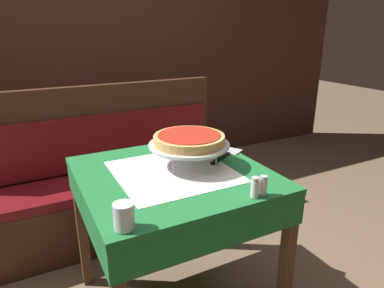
{
  "coord_description": "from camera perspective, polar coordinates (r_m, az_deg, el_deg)",
  "views": [
    {
      "loc": [
        -0.59,
        -1.34,
        1.4
      ],
      "look_at": [
        0.1,
        0.0,
        0.89
      ],
      "focal_mm": 32.0,
      "sensor_mm": 36.0,
      "label": 1
    }
  ],
  "objects": [
    {
      "name": "dining_table_front",
      "position": [
        1.64,
        -3.08,
        -7.86
      ],
      "size": [
        0.84,
        0.84,
        0.77
      ],
      "color": "#1E6B33",
      "rests_on": "ground_plane"
    },
    {
      "name": "dining_table_rear",
      "position": [
        2.96,
        -18.57,
        3.5
      ],
      "size": [
        0.63,
        0.63,
        0.78
      ],
      "color": "red",
      "rests_on": "ground_plane"
    },
    {
      "name": "booth_bench",
      "position": [
        2.47,
        -13.84,
        -7.89
      ],
      "size": [
        1.7,
        0.44,
        1.04
      ],
      "color": "#3D2316",
      "rests_on": "ground_plane"
    },
    {
      "name": "back_wall_panel",
      "position": [
        3.36,
        -17.69,
        14.57
      ],
      "size": [
        6.0,
        0.04,
        2.4
      ],
      "primitive_type": "cube",
      "color": "#3D2319",
      "rests_on": "ground_plane"
    },
    {
      "name": "pizza_pan_stand",
      "position": [
        1.62,
        -0.49,
        -0.24
      ],
      "size": [
        0.38,
        0.38,
        0.11
      ],
      "color": "#ADADB2",
      "rests_on": "dining_table_front"
    },
    {
      "name": "deep_dish_pizza",
      "position": [
        1.61,
        -0.49,
        0.85
      ],
      "size": [
        0.34,
        0.34,
        0.04
      ],
      "color": "tan",
      "rests_on": "pizza_pan_stand"
    },
    {
      "name": "pizza_server",
      "position": [
        1.78,
        5.64,
        -1.87
      ],
      "size": [
        0.26,
        0.18,
        0.01
      ],
      "color": "#BCBCC1",
      "rests_on": "dining_table_front"
    },
    {
      "name": "water_glass_near",
      "position": [
        1.17,
        -11.28,
        -11.73
      ],
      "size": [
        0.07,
        0.07,
        0.09
      ],
      "color": "silver",
      "rests_on": "dining_table_front"
    },
    {
      "name": "salt_shaker",
      "position": [
        1.36,
        10.46,
        -7.13
      ],
      "size": [
        0.03,
        0.03,
        0.08
      ],
      "color": "silver",
      "rests_on": "dining_table_front"
    },
    {
      "name": "pepper_shaker",
      "position": [
        1.39,
        11.79,
        -6.8
      ],
      "size": [
        0.03,
        0.03,
        0.08
      ],
      "color": "silver",
      "rests_on": "dining_table_front"
    },
    {
      "name": "condiment_caddy",
      "position": [
        2.98,
        -19.18,
        6.71
      ],
      "size": [
        0.14,
        0.14,
        0.18
      ],
      "color": "black",
      "rests_on": "dining_table_rear"
    }
  ]
}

